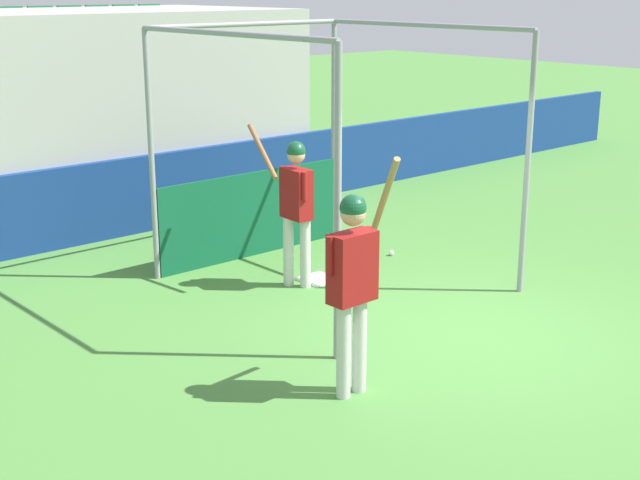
# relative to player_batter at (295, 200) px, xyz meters

# --- Properties ---
(ground_plane) EXTENTS (60.00, 60.00, 0.00)m
(ground_plane) POSITION_rel_player_batter_xyz_m (0.32, -2.42, -1.10)
(ground_plane) COLOR #477F38
(outfield_wall) EXTENTS (24.00, 0.12, 1.15)m
(outfield_wall) POSITION_rel_player_batter_xyz_m (0.32, 3.46, -0.52)
(outfield_wall) COLOR navy
(outfield_wall) RESTS_ON ground
(bleacher_section) EXTENTS (5.95, 4.00, 3.23)m
(bleacher_section) POSITION_rel_player_batter_xyz_m (0.32, 5.52, 0.51)
(bleacher_section) COLOR #9E9E99
(bleacher_section) RESTS_ON ground
(batting_cage) EXTENTS (3.10, 3.43, 3.13)m
(batting_cage) POSITION_rel_player_batter_xyz_m (0.39, 0.66, 0.26)
(batting_cage) COLOR gray
(batting_cage) RESTS_ON ground
(home_plate) EXTENTS (0.44, 0.44, 0.02)m
(home_plate) POSITION_rel_player_batter_xyz_m (0.36, -0.01, -1.09)
(home_plate) COLOR white
(home_plate) RESTS_ON ground
(player_batter) EXTENTS (0.54, 0.91, 1.97)m
(player_batter) POSITION_rel_player_batter_xyz_m (0.00, 0.00, 0.00)
(player_batter) COLOR silver
(player_batter) RESTS_ON ground
(player_waiting) EXTENTS (0.79, 0.56, 2.20)m
(player_waiting) POSITION_rel_player_batter_xyz_m (-1.56, -2.64, 0.05)
(player_waiting) COLOR silver
(player_waiting) RESTS_ON ground
(baseball) EXTENTS (0.07, 0.07, 0.07)m
(baseball) POSITION_rel_player_batter_xyz_m (1.80, 0.10, -1.06)
(baseball) COLOR white
(baseball) RESTS_ON ground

